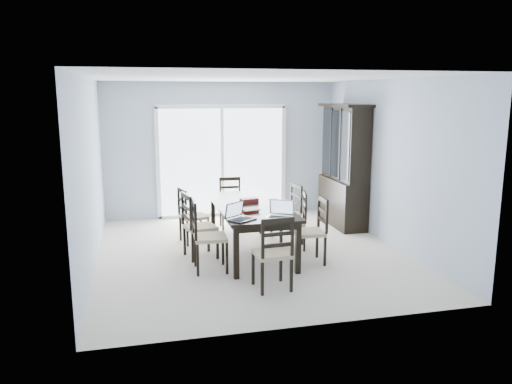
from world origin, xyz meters
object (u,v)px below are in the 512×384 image
(chair_end_near, at_px, (275,246))
(cell_phone, at_px, (268,221))
(game_box, at_px, (249,201))
(hot_tub, at_px, (194,187))
(dining_table, at_px, (251,210))
(chair_right_mid, at_px, (298,214))
(china_hutch, at_px, (344,167))
(chair_right_far, at_px, (291,206))
(chair_left_mid, at_px, (194,219))
(chair_left_far, at_px, (188,210))
(chair_right_near, at_px, (315,223))
(laptop_silver, at_px, (279,214))
(chair_end_far, at_px, (231,197))
(chair_left_near, at_px, (203,228))
(laptop_dark, at_px, (242,216))

(chair_end_near, xyz_separation_m, cell_phone, (0.05, 0.51, 0.18))
(chair_end_near, distance_m, cell_phone, 0.54)
(game_box, xyz_separation_m, hot_tub, (-0.47, 3.20, -0.35))
(dining_table, distance_m, chair_right_mid, 0.79)
(china_hutch, xyz_separation_m, chair_end_near, (-2.07, -2.76, -0.49))
(chair_right_far, relative_size, chair_end_near, 0.96)
(game_box, bearing_deg, chair_end_near, -92.08)
(china_hutch, relative_size, chair_right_mid, 2.15)
(china_hutch, xyz_separation_m, hot_tub, (-2.48, 2.09, -0.64))
(chair_left_mid, distance_m, chair_right_mid, 1.63)
(chair_right_mid, height_order, chair_end_near, chair_end_near)
(chair_left_far, height_order, hot_tub, chair_left_far)
(chair_left_far, xyz_separation_m, chair_right_near, (1.65, -1.37, 0.03))
(game_box, bearing_deg, hot_tub, 98.36)
(laptop_silver, bearing_deg, chair_end_far, 123.81)
(chair_right_near, distance_m, chair_right_far, 1.26)
(dining_table, height_order, chair_end_far, chair_end_far)
(chair_left_near, distance_m, cell_phone, 0.90)
(chair_left_mid, bearing_deg, game_box, 89.04)
(game_box, bearing_deg, chair_end_far, 90.75)
(game_box, bearing_deg, china_hutch, 28.77)
(chair_left_near, xyz_separation_m, chair_right_far, (1.62, 1.24, -0.05))
(chair_left_near, relative_size, chair_right_far, 1.09)
(chair_end_near, distance_m, laptop_dark, 0.73)
(chair_left_far, relative_size, chair_right_far, 1.00)
(game_box, height_order, hot_tub, hot_tub)
(chair_end_far, bearing_deg, dining_table, 93.00)
(chair_left_mid, bearing_deg, cell_phone, 28.94)
(chair_right_near, distance_m, cell_phone, 0.91)
(dining_table, height_order, chair_left_mid, chair_left_mid)
(chair_right_far, xyz_separation_m, laptop_dark, (-1.14, -1.52, 0.25))
(chair_left_far, height_order, chair_right_mid, chair_left_far)
(chair_left_far, xyz_separation_m, cell_phone, (0.85, -1.76, 0.20))
(china_hutch, distance_m, chair_right_mid, 1.79)
(chair_left_near, bearing_deg, chair_left_mid, -172.56)
(cell_phone, bearing_deg, chair_end_far, 123.39)
(chair_left_far, bearing_deg, hot_tub, 158.36)
(chair_left_far, xyz_separation_m, hot_tub, (0.39, 2.58, -0.12))
(chair_right_mid, bearing_deg, hot_tub, 34.92)
(chair_right_near, height_order, chair_right_far, chair_right_near)
(chair_end_near, xyz_separation_m, laptop_silver, (0.24, 0.62, 0.23))
(chair_right_near, relative_size, hot_tub, 0.64)
(laptop_silver, distance_m, hot_tub, 4.30)
(chair_right_near, relative_size, cell_phone, 10.40)
(chair_right_near, bearing_deg, chair_left_near, 92.58)
(chair_right_near, bearing_deg, laptop_silver, 117.35)
(china_hutch, bearing_deg, chair_left_near, -146.68)
(dining_table, height_order, chair_right_far, chair_right_far)
(chair_right_far, relative_size, chair_end_far, 1.01)
(chair_end_far, bearing_deg, cell_phone, 92.84)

